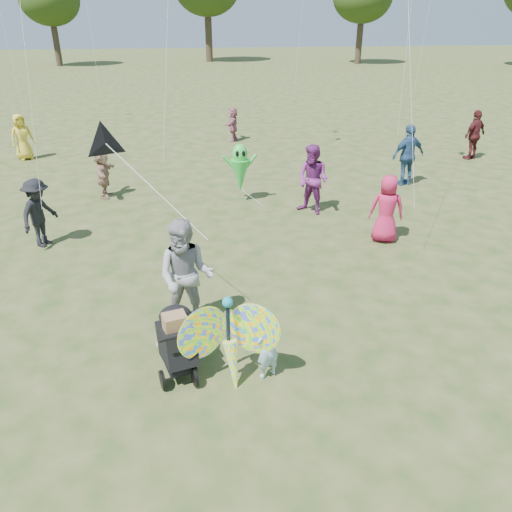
{
  "coord_description": "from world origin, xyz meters",
  "views": [
    {
      "loc": [
        -1.35,
        -6.62,
        5.12
      ],
      "look_at": [
        -0.2,
        1.5,
        1.1
      ],
      "focal_mm": 35.0,
      "sensor_mm": 36.0,
      "label": 1
    }
  ],
  "objects_px": {
    "jogging_stroller": "(176,338)",
    "alien_kite": "(240,170)",
    "crowd_h": "(475,135)",
    "crowd_c": "(408,155)",
    "butterfly_kite": "(230,342)",
    "child_girl": "(268,348)",
    "crowd_d": "(103,173)",
    "crowd_e": "(313,180)",
    "crowd_a": "(387,209)",
    "crowd_g": "(22,137)",
    "crowd_b": "(39,213)",
    "adult_man": "(186,277)",
    "crowd_j": "(233,124)"
  },
  "relations": [
    {
      "from": "jogging_stroller",
      "to": "crowd_a",
      "type": "bearing_deg",
      "value": 25.38
    },
    {
      "from": "adult_man",
      "to": "child_girl",
      "type": "bearing_deg",
      "value": -38.79
    },
    {
      "from": "crowd_e",
      "to": "crowd_c",
      "type": "bearing_deg",
      "value": 75.57
    },
    {
      "from": "crowd_g",
      "to": "jogging_stroller",
      "type": "relative_size",
      "value": 1.54
    },
    {
      "from": "child_girl",
      "to": "butterfly_kite",
      "type": "xyz_separation_m",
      "value": [
        -0.58,
        -0.04,
        0.2
      ]
    },
    {
      "from": "crowd_c",
      "to": "crowd_d",
      "type": "xyz_separation_m",
      "value": [
        -9.59,
        0.15,
        -0.24
      ]
    },
    {
      "from": "crowd_b",
      "to": "jogging_stroller",
      "type": "relative_size",
      "value": 1.5
    },
    {
      "from": "crowd_a",
      "to": "adult_man",
      "type": "bearing_deg",
      "value": 49.59
    },
    {
      "from": "crowd_h",
      "to": "alien_kite",
      "type": "relative_size",
      "value": 1.06
    },
    {
      "from": "crowd_d",
      "to": "crowd_e",
      "type": "bearing_deg",
      "value": -105.94
    },
    {
      "from": "crowd_e",
      "to": "alien_kite",
      "type": "distance_m",
      "value": 2.23
    },
    {
      "from": "butterfly_kite",
      "to": "alien_kite",
      "type": "distance_m",
      "value": 8.11
    },
    {
      "from": "crowd_h",
      "to": "butterfly_kite",
      "type": "height_order",
      "value": "crowd_h"
    },
    {
      "from": "crowd_a",
      "to": "crowd_g",
      "type": "relative_size",
      "value": 0.97
    },
    {
      "from": "adult_man",
      "to": "alien_kite",
      "type": "relative_size",
      "value": 1.18
    },
    {
      "from": "alien_kite",
      "to": "crowd_e",
      "type": "bearing_deg",
      "value": -32.55
    },
    {
      "from": "crowd_g",
      "to": "crowd_h",
      "type": "distance_m",
      "value": 17.2
    },
    {
      "from": "jogging_stroller",
      "to": "alien_kite",
      "type": "bearing_deg",
      "value": 61.11
    },
    {
      "from": "butterfly_kite",
      "to": "crowd_j",
      "type": "bearing_deg",
      "value": 84.13
    },
    {
      "from": "crowd_a",
      "to": "alien_kite",
      "type": "relative_size",
      "value": 0.96
    },
    {
      "from": "crowd_e",
      "to": "crowd_h",
      "type": "height_order",
      "value": "crowd_e"
    },
    {
      "from": "butterfly_kite",
      "to": "crowd_e",
      "type": "bearing_deg",
      "value": 66.73
    },
    {
      "from": "crowd_c",
      "to": "butterfly_kite",
      "type": "bearing_deg",
      "value": 39.25
    },
    {
      "from": "crowd_h",
      "to": "jogging_stroller",
      "type": "relative_size",
      "value": 1.66
    },
    {
      "from": "alien_kite",
      "to": "butterfly_kite",
      "type": "bearing_deg",
      "value": -97.51
    },
    {
      "from": "crowd_c",
      "to": "butterfly_kite",
      "type": "height_order",
      "value": "crowd_c"
    },
    {
      "from": "crowd_e",
      "to": "crowd_d",
      "type": "bearing_deg",
      "value": -154.57
    },
    {
      "from": "crowd_b",
      "to": "crowd_c",
      "type": "distance_m",
      "value": 11.12
    },
    {
      "from": "crowd_d",
      "to": "alien_kite",
      "type": "distance_m",
      "value": 4.19
    },
    {
      "from": "crowd_d",
      "to": "crowd_e",
      "type": "relative_size",
      "value": 0.77
    },
    {
      "from": "adult_man",
      "to": "crowd_a",
      "type": "height_order",
      "value": "adult_man"
    },
    {
      "from": "crowd_d",
      "to": "jogging_stroller",
      "type": "bearing_deg",
      "value": -161.16
    },
    {
      "from": "crowd_j",
      "to": "alien_kite",
      "type": "height_order",
      "value": "alien_kite"
    },
    {
      "from": "adult_man",
      "to": "crowd_a",
      "type": "relative_size",
      "value": 1.23
    },
    {
      "from": "child_girl",
      "to": "crowd_g",
      "type": "relative_size",
      "value": 0.61
    },
    {
      "from": "crowd_d",
      "to": "alien_kite",
      "type": "bearing_deg",
      "value": -99.59
    },
    {
      "from": "crowd_a",
      "to": "jogging_stroller",
      "type": "relative_size",
      "value": 1.5
    },
    {
      "from": "child_girl",
      "to": "crowd_c",
      "type": "relative_size",
      "value": 0.53
    },
    {
      "from": "crowd_d",
      "to": "crowd_h",
      "type": "distance_m",
      "value": 13.66
    },
    {
      "from": "crowd_h",
      "to": "jogging_stroller",
      "type": "bearing_deg",
      "value": 20.09
    },
    {
      "from": "crowd_j",
      "to": "crowd_e",
      "type": "bearing_deg",
      "value": 26.2
    },
    {
      "from": "crowd_h",
      "to": "crowd_j",
      "type": "distance_m",
      "value": 9.81
    },
    {
      "from": "adult_man",
      "to": "crowd_b",
      "type": "xyz_separation_m",
      "value": [
        -3.41,
        4.05,
        -0.2
      ]
    },
    {
      "from": "jogging_stroller",
      "to": "crowd_c",
      "type": "bearing_deg",
      "value": 33.81
    },
    {
      "from": "adult_man",
      "to": "crowd_c",
      "type": "xyz_separation_m",
      "value": [
        7.2,
        7.35,
        -0.05
      ]
    },
    {
      "from": "crowd_b",
      "to": "alien_kite",
      "type": "bearing_deg",
      "value": -37.79
    },
    {
      "from": "crowd_d",
      "to": "alien_kite",
      "type": "height_order",
      "value": "alien_kite"
    },
    {
      "from": "adult_man",
      "to": "crowd_j",
      "type": "relative_size",
      "value": 1.43
    },
    {
      "from": "child_girl",
      "to": "crowd_g",
      "type": "xyz_separation_m",
      "value": [
        -7.18,
        13.92,
        0.34
      ]
    },
    {
      "from": "child_girl",
      "to": "jogging_stroller",
      "type": "distance_m",
      "value": 1.41
    }
  ]
}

